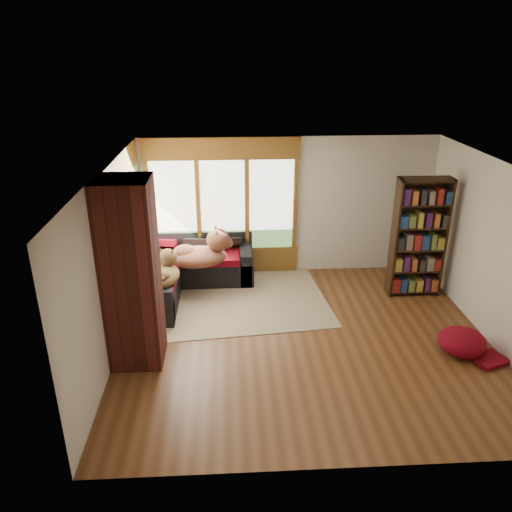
# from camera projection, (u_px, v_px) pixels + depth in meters

# --- Properties ---
(floor) EXTENTS (5.50, 5.50, 0.00)m
(floor) POSITION_uv_depth(u_px,v_px,m) (304.00, 339.00, 7.53)
(floor) COLOR #542F17
(floor) RESTS_ON ground
(ceiling) EXTENTS (5.50, 5.50, 0.00)m
(ceiling) POSITION_uv_depth(u_px,v_px,m) (312.00, 169.00, 6.51)
(ceiling) COLOR white
(wall_back) EXTENTS (5.50, 0.04, 2.60)m
(wall_back) POSITION_uv_depth(u_px,v_px,m) (287.00, 207.00, 9.32)
(wall_back) COLOR silver
(wall_back) RESTS_ON ground
(wall_front) EXTENTS (5.50, 0.04, 2.60)m
(wall_front) POSITION_uv_depth(u_px,v_px,m) (348.00, 365.00, 4.73)
(wall_front) COLOR silver
(wall_front) RESTS_ON ground
(wall_left) EXTENTS (0.04, 5.00, 2.60)m
(wall_left) POSITION_uv_depth(u_px,v_px,m) (110.00, 265.00, 6.88)
(wall_left) COLOR silver
(wall_left) RESTS_ON ground
(wall_right) EXTENTS (0.04, 5.00, 2.60)m
(wall_right) POSITION_uv_depth(u_px,v_px,m) (497.00, 256.00, 7.17)
(wall_right) COLOR silver
(wall_right) RESTS_ON ground
(windows_back) EXTENTS (2.82, 0.10, 1.90)m
(windows_back) POSITION_uv_depth(u_px,v_px,m) (223.00, 206.00, 9.21)
(windows_back) COLOR brown
(windows_back) RESTS_ON wall_back
(windows_left) EXTENTS (0.10, 2.62, 1.90)m
(windows_left) POSITION_uv_depth(u_px,v_px,m) (127.00, 231.00, 7.96)
(windows_left) COLOR brown
(windows_left) RESTS_ON wall_left
(roller_blind) EXTENTS (0.03, 0.72, 0.90)m
(roller_blind) POSITION_uv_depth(u_px,v_px,m) (135.00, 193.00, 8.56)
(roller_blind) COLOR #679556
(roller_blind) RESTS_ON wall_left
(brick_chimney) EXTENTS (0.70, 0.70, 2.60)m
(brick_chimney) POSITION_uv_depth(u_px,v_px,m) (131.00, 275.00, 6.57)
(brick_chimney) COLOR #471914
(brick_chimney) RESTS_ON ground
(sectional_sofa) EXTENTS (2.20, 2.20, 0.80)m
(sectional_sofa) POSITION_uv_depth(u_px,v_px,m) (182.00, 276.00, 8.87)
(sectional_sofa) COLOR black
(sectional_sofa) RESTS_ON ground
(area_rug) EXTENTS (3.56, 2.86, 0.01)m
(area_rug) POSITION_uv_depth(u_px,v_px,m) (228.00, 298.00, 8.73)
(area_rug) COLOR beige
(area_rug) RESTS_ON ground
(bookshelf) EXTENTS (0.90, 0.30, 2.10)m
(bookshelf) POSITION_uv_depth(u_px,v_px,m) (419.00, 238.00, 8.51)
(bookshelf) COLOR black
(bookshelf) RESTS_ON ground
(pouf) EXTENTS (0.84, 0.84, 0.36)m
(pouf) POSITION_uv_depth(u_px,v_px,m) (462.00, 341.00, 7.12)
(pouf) COLOR maroon
(pouf) RESTS_ON area_rug
(dog_tan) EXTENTS (1.10, 0.74, 0.57)m
(dog_tan) POSITION_uv_depth(u_px,v_px,m) (203.00, 251.00, 8.55)
(dog_tan) COLOR brown
(dog_tan) RESTS_ON sectional_sofa
(dog_brindle) EXTENTS (0.59, 0.84, 0.43)m
(dog_brindle) POSITION_uv_depth(u_px,v_px,m) (165.00, 271.00, 7.99)
(dog_brindle) COLOR #3C2B1B
(dog_brindle) RESTS_ON sectional_sofa
(throw_pillows) EXTENTS (1.98, 1.68, 0.45)m
(throw_pillows) POSITION_uv_depth(u_px,v_px,m) (183.00, 248.00, 8.82)
(throw_pillows) COLOR black
(throw_pillows) RESTS_ON sectional_sofa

